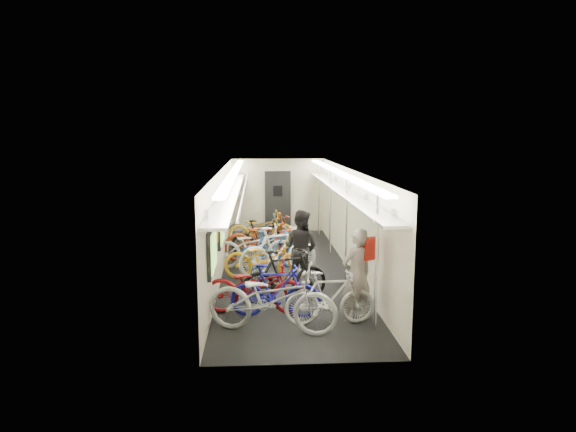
{
  "coord_description": "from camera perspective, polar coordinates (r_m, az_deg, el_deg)",
  "views": [
    {
      "loc": [
        -0.67,
        -11.8,
        3.23
      ],
      "look_at": [
        0.1,
        1.01,
        1.15
      ],
      "focal_mm": 32.0,
      "sensor_mm": 36.0,
      "label": 1
    }
  ],
  "objects": [
    {
      "name": "passenger_mid",
      "position": [
        10.94,
        1.41,
        -3.55
      ],
      "size": [
        1.0,
        0.95,
        1.63
      ],
      "primitive_type": "imported",
      "rotation": [
        0.0,
        0.0,
        2.55
      ],
      "color": "black",
      "rests_on": "ground"
    },
    {
      "name": "bicycle_3",
      "position": [
        9.83,
        -0.37,
        -6.73
      ],
      "size": [
        1.84,
        1.07,
        1.07
      ],
      "primitive_type": "imported",
      "rotation": [
        0.0,
        0.0,
        1.91
      ],
      "color": "black",
      "rests_on": "ground"
    },
    {
      "name": "bicycle_6",
      "position": [
        12.43,
        -3.81,
        -3.4
      ],
      "size": [
        2.01,
        0.75,
        1.04
      ],
      "primitive_type": "imported",
      "rotation": [
        0.0,
        0.0,
        1.6
      ],
      "color": "silver",
      "rests_on": "ground"
    },
    {
      "name": "bicycle_9",
      "position": [
        13.64,
        -2.94,
        -2.42
      ],
      "size": [
        1.65,
        0.62,
        0.97
      ],
      "primitive_type": "imported",
      "rotation": [
        0.0,
        0.0,
        1.67
      ],
      "color": "black",
      "rests_on": "ground"
    },
    {
      "name": "bicycle_5",
      "position": [
        11.68,
        -1.08,
        -3.91
      ],
      "size": [
        1.99,
        1.21,
        1.16
      ],
      "primitive_type": "imported",
      "rotation": [
        0.0,
        0.0,
        1.95
      ],
      "color": "white",
      "rests_on": "ground"
    },
    {
      "name": "bicycle_10",
      "position": [
        14.73,
        -3.06,
        -1.46
      ],
      "size": [
        2.02,
        0.99,
        1.01
      ],
      "primitive_type": "imported",
      "rotation": [
        0.0,
        0.0,
        1.74
      ],
      "color": "gold",
      "rests_on": "ground"
    },
    {
      "name": "bicycle_12",
      "position": [
        14.93,
        -3.37,
        -1.38
      ],
      "size": [
        1.95,
        0.94,
        0.98
      ],
      "primitive_type": "imported",
      "rotation": [
        0.0,
        0.0,
        1.41
      ],
      "color": "slate",
      "rests_on": "ground"
    },
    {
      "name": "bicycle_1",
      "position": [
        9.12,
        -1.43,
        -8.33
      ],
      "size": [
        1.65,
        0.65,
        0.97
      ],
      "primitive_type": "imported",
      "rotation": [
        0.0,
        0.0,
        1.45
      ],
      "color": "navy",
      "rests_on": "ground"
    },
    {
      "name": "bicycle_2",
      "position": [
        9.33,
        -3.66,
        -7.87
      ],
      "size": [
        1.95,
        0.89,
        0.99
      ],
      "primitive_type": "imported",
      "rotation": [
        0.0,
        0.0,
        1.44
      ],
      "color": "maroon",
      "rests_on": "ground"
    },
    {
      "name": "bicycle_0",
      "position": [
        8.44,
        -1.75,
        -9.18
      ],
      "size": [
        2.29,
        1.31,
        1.14
      ],
      "primitive_type": "imported",
      "rotation": [
        0.0,
        0.0,
        1.3
      ],
      "color": "#AAAAAF",
      "rests_on": "ground"
    },
    {
      "name": "backpack",
      "position": [
        8.89,
        9.11,
        -3.59
      ],
      "size": [
        0.29,
        0.24,
        0.38
      ],
      "primitive_type": "cube",
      "rotation": [
        0.0,
        0.0,
        0.43
      ],
      "color": "#B11A11",
      "rests_on": "passenger_near"
    },
    {
      "name": "bicycle_11",
      "position": [
        8.81,
        4.7,
        -9.08
      ],
      "size": [
        1.6,
        0.55,
        0.94
      ],
      "primitive_type": "imported",
      "rotation": [
        0.0,
        0.0,
        1.64
      ],
      "color": "silver",
      "rests_on": "ground"
    },
    {
      "name": "bicycle_4",
      "position": [
        11.42,
        -2.59,
        -4.74
      ],
      "size": [
        1.9,
        0.89,
        0.96
      ],
      "primitive_type": "imported",
      "rotation": [
        0.0,
        0.0,
        1.43
      ],
      "color": "#F7A817",
      "rests_on": "ground"
    },
    {
      "name": "passenger_near",
      "position": [
        8.95,
        7.64,
        -6.51
      ],
      "size": [
        0.71,
        0.62,
        1.64
      ],
      "primitive_type": "imported",
      "rotation": [
        0.0,
        0.0,
        3.6
      ],
      "color": "gray",
      "rests_on": "ground"
    },
    {
      "name": "train_car_shell",
      "position": [
        12.61,
        -2.02,
        2.04
      ],
      "size": [
        10.0,
        10.0,
        10.0
      ],
      "color": "black",
      "rests_on": "ground"
    },
    {
      "name": "bicycle_8",
      "position": [
        13.32,
        -2.78,
        -2.35
      ],
      "size": [
        2.27,
        1.48,
        1.13
      ],
      "primitive_type": "imported",
      "rotation": [
        0.0,
        0.0,
        1.94
      ],
      "color": "maroon",
      "rests_on": "ground"
    },
    {
      "name": "bicycle_7",
      "position": [
        12.27,
        -1.83,
        -3.75
      ],
      "size": [
        1.65,
        0.85,
        0.96
      ],
      "primitive_type": "imported",
      "rotation": [
        0.0,
        0.0,
        1.83
      ],
      "color": "#194699",
      "rests_on": "ground"
    }
  ]
}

